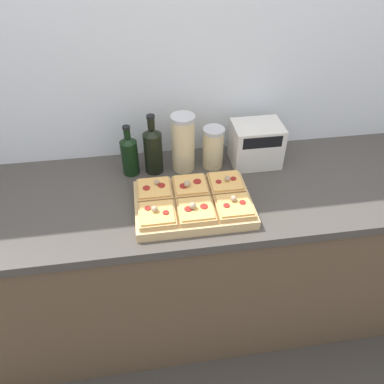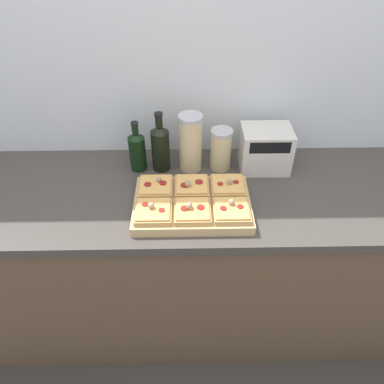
{
  "view_description": "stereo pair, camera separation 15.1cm",
  "coord_description": "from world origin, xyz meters",
  "px_view_note": "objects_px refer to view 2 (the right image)",
  "views": [
    {
      "loc": [
        -0.19,
        -0.92,
        1.93
      ],
      "look_at": [
        -0.01,
        0.23,
        0.97
      ],
      "focal_mm": 35.0,
      "sensor_mm": 36.0,
      "label": 1
    },
    {
      "loc": [
        -0.03,
        -0.93,
        1.93
      ],
      "look_at": [
        -0.01,
        0.23,
        0.97
      ],
      "focal_mm": 35.0,
      "sensor_mm": 36.0,
      "label": 2
    }
  ],
  "objects_px": {
    "grain_jar_tall": "(191,143)",
    "toaster_oven": "(265,149)",
    "olive_oil_bottle": "(137,150)",
    "grain_jar_short": "(221,149)",
    "cutting_board": "(192,204)",
    "wine_bottle": "(160,147)"
  },
  "relations": [
    {
      "from": "olive_oil_bottle",
      "to": "grain_jar_short",
      "type": "distance_m",
      "value": 0.38
    },
    {
      "from": "grain_jar_tall",
      "to": "wine_bottle",
      "type": "bearing_deg",
      "value": 180.0
    },
    {
      "from": "cutting_board",
      "to": "wine_bottle",
      "type": "relative_size",
      "value": 1.66
    },
    {
      "from": "grain_jar_short",
      "to": "olive_oil_bottle",
      "type": "bearing_deg",
      "value": 180.0
    },
    {
      "from": "cutting_board",
      "to": "grain_jar_short",
      "type": "relative_size",
      "value": 2.39
    },
    {
      "from": "olive_oil_bottle",
      "to": "grain_jar_tall",
      "type": "xyz_separation_m",
      "value": [
        0.24,
        -0.0,
        0.04
      ]
    },
    {
      "from": "wine_bottle",
      "to": "grain_jar_short",
      "type": "bearing_deg",
      "value": 0.0
    },
    {
      "from": "cutting_board",
      "to": "grain_jar_tall",
      "type": "xyz_separation_m",
      "value": [
        -0.0,
        0.29,
        0.11
      ]
    },
    {
      "from": "cutting_board",
      "to": "grain_jar_short",
      "type": "height_order",
      "value": "grain_jar_short"
    },
    {
      "from": "olive_oil_bottle",
      "to": "grain_jar_short",
      "type": "xyz_separation_m",
      "value": [
        0.38,
        -0.0,
        0.0
      ]
    },
    {
      "from": "olive_oil_bottle",
      "to": "grain_jar_tall",
      "type": "height_order",
      "value": "grain_jar_tall"
    },
    {
      "from": "grain_jar_tall",
      "to": "toaster_oven",
      "type": "relative_size",
      "value": 1.1
    },
    {
      "from": "wine_bottle",
      "to": "toaster_oven",
      "type": "relative_size",
      "value": 1.15
    },
    {
      "from": "cutting_board",
      "to": "grain_jar_short",
      "type": "xyz_separation_m",
      "value": [
        0.14,
        0.29,
        0.08
      ]
    },
    {
      "from": "olive_oil_bottle",
      "to": "grain_jar_tall",
      "type": "bearing_deg",
      "value": -0.0
    },
    {
      "from": "cutting_board",
      "to": "grain_jar_tall",
      "type": "distance_m",
      "value": 0.31
    },
    {
      "from": "wine_bottle",
      "to": "toaster_oven",
      "type": "bearing_deg",
      "value": -0.1
    },
    {
      "from": "olive_oil_bottle",
      "to": "toaster_oven",
      "type": "distance_m",
      "value": 0.58
    },
    {
      "from": "olive_oil_bottle",
      "to": "grain_jar_short",
      "type": "height_order",
      "value": "olive_oil_bottle"
    },
    {
      "from": "wine_bottle",
      "to": "grain_jar_tall",
      "type": "relative_size",
      "value": 1.05
    },
    {
      "from": "cutting_board",
      "to": "olive_oil_bottle",
      "type": "distance_m",
      "value": 0.38
    },
    {
      "from": "cutting_board",
      "to": "olive_oil_bottle",
      "type": "bearing_deg",
      "value": 130.25
    }
  ]
}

